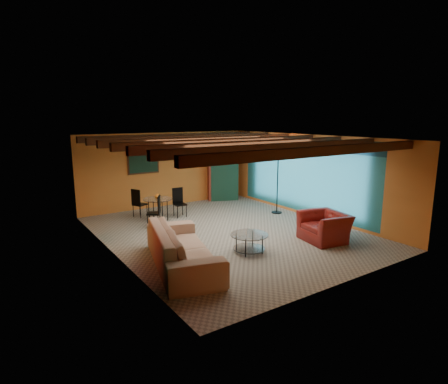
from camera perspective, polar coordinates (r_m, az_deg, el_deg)
room at (r=10.31m, az=0.28°, el=6.52°), size 6.52×8.01×2.71m
sofa at (r=8.30m, az=-6.45°, el=-8.42°), size 1.93×3.22×0.88m
armchair at (r=10.24m, az=15.21°, el=-5.20°), size 1.22×1.34×0.77m
coffee_table at (r=9.12m, az=3.91°, el=-7.87°), size 1.04×1.04×0.47m
dining_table at (r=12.02m, az=-10.15°, el=-2.02°), size 1.97×1.97×0.96m
armoire at (r=14.66m, az=-0.47°, el=2.39°), size 1.18×0.86×1.86m
floor_lamp at (r=12.71m, az=8.24°, el=1.54°), size 0.47×0.47×2.16m
ceiling_fan at (r=10.22m, az=0.63°, el=6.47°), size 1.50×1.50×0.44m
painting at (r=13.37m, az=-12.30°, el=4.35°), size 1.05×0.03×0.65m
potted_plant at (r=14.53m, az=-0.47°, el=6.93°), size 0.53×0.50×0.47m
vase at (r=11.90m, az=-10.25°, el=0.67°), size 0.23×0.23×0.18m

